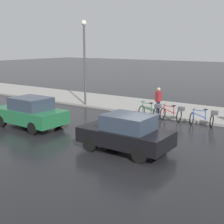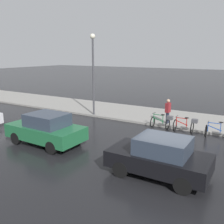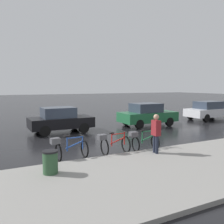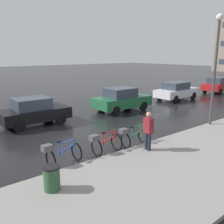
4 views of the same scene
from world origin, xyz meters
name	(u,v)px [view 2 (image 2 of 4)]	position (x,y,z in m)	size (l,w,h in m)	color
ground_plane	(166,150)	(0.00, 0.00, 0.00)	(140.00, 140.00, 0.00)	black
sidewalk_kerb	(80,106)	(6.00, 10.00, 0.07)	(4.80, 60.00, 0.14)	gray
bicycle_nearest	(220,130)	(3.09, -2.01, 0.50)	(0.78, 1.45, 0.99)	black
bicycle_second	(186,125)	(3.23, -0.10, 0.50)	(0.75, 1.36, 0.97)	black
bicycle_third	(162,121)	(3.29, 1.38, 0.49)	(0.74, 1.37, 0.98)	black
car_black	(160,157)	(-2.76, -0.66, 0.80)	(1.91, 3.85, 1.59)	black
car_green	(46,129)	(-2.40, 5.69, 0.82)	(2.02, 4.16, 1.65)	#1E6038
pedestrian	(168,111)	(4.25, 1.38, 1.00)	(0.43, 0.29, 1.76)	#1E2333
streetlamp	(93,66)	(3.77, 6.97, 3.78)	(0.37, 0.37, 6.03)	#424247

